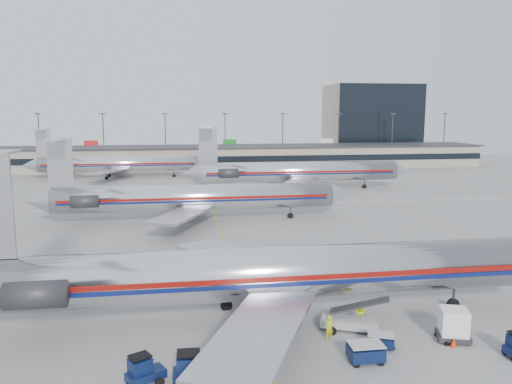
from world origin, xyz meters
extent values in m
plane|color=gray|center=(0.00, 0.00, 0.00)|extent=(260.00, 260.00, 0.00)
cube|color=silver|center=(0.00, 10.00, 0.01)|extent=(160.00, 0.15, 0.02)
cube|color=gray|center=(0.00, 98.00, 3.00)|extent=(160.00, 16.00, 6.00)
cube|color=black|center=(0.00, 89.90, 3.20)|extent=(160.00, 0.20, 1.60)
cube|color=#2D2D30|center=(0.00, 98.00, 6.10)|extent=(162.00, 17.00, 0.30)
cylinder|color=#38383D|center=(-45.00, 112.00, 7.50)|extent=(0.30, 0.30, 15.00)
cube|color=#2D2D30|center=(-45.00, 112.00, 15.10)|extent=(1.60, 0.40, 0.35)
cylinder|color=#38383D|center=(-27.00, 112.00, 7.50)|extent=(0.30, 0.30, 15.00)
cube|color=#2D2D30|center=(-27.00, 112.00, 15.10)|extent=(1.60, 0.40, 0.35)
cylinder|color=#38383D|center=(-9.00, 112.00, 7.50)|extent=(0.30, 0.30, 15.00)
cube|color=#2D2D30|center=(-9.00, 112.00, 15.10)|extent=(1.60, 0.40, 0.35)
cylinder|color=#38383D|center=(9.00, 112.00, 7.50)|extent=(0.30, 0.30, 15.00)
cube|color=#2D2D30|center=(9.00, 112.00, 15.10)|extent=(1.60, 0.40, 0.35)
cylinder|color=#38383D|center=(27.00, 112.00, 7.50)|extent=(0.30, 0.30, 15.00)
cube|color=#2D2D30|center=(27.00, 112.00, 15.10)|extent=(1.60, 0.40, 0.35)
cylinder|color=#38383D|center=(45.00, 112.00, 7.50)|extent=(0.30, 0.30, 15.00)
cube|color=#2D2D30|center=(45.00, 112.00, 15.10)|extent=(1.60, 0.40, 0.35)
cylinder|color=#38383D|center=(63.00, 112.00, 7.50)|extent=(0.30, 0.30, 15.00)
cube|color=#2D2D30|center=(63.00, 112.00, 15.10)|extent=(1.60, 0.40, 0.35)
cylinder|color=#38383D|center=(81.00, 112.00, 7.50)|extent=(0.30, 0.30, 15.00)
cube|color=#2D2D30|center=(81.00, 112.00, 15.10)|extent=(1.60, 0.40, 0.35)
cube|color=tan|center=(62.00, 128.00, 12.50)|extent=(30.00, 20.00, 25.00)
cylinder|color=silver|center=(1.37, -6.75, 3.60)|extent=(41.10, 3.80, 3.80)
cube|color=maroon|center=(1.37, -8.66, 3.75)|extent=(39.05, 0.05, 0.36)
cube|color=#0B144E|center=(1.37, -8.66, 3.34)|extent=(39.05, 0.05, 0.29)
cube|color=#ACADB1|center=(-0.68, 0.44, 2.57)|extent=(9.56, 13.93, 0.33)
cube|color=#ACADB1|center=(-0.68, -13.95, 2.57)|extent=(9.56, 13.93, 0.33)
cylinder|color=#2D2D30|center=(-14.04, -3.82, 3.90)|extent=(3.70, 1.75, 1.75)
cylinder|color=#2D2D30|center=(-14.04, -9.68, 3.90)|extent=(3.70, 1.75, 1.75)
cylinder|color=#2D2D30|center=(15.76, -6.75, 0.85)|extent=(0.21, 0.21, 1.70)
cylinder|color=#2D2D30|center=(-1.71, -9.22, 0.85)|extent=(0.21, 0.21, 1.70)
cylinder|color=#2D2D30|center=(-1.71, -4.29, 0.85)|extent=(0.21, 0.21, 1.70)
cylinder|color=black|center=(15.76, -6.75, 0.36)|extent=(0.92, 0.31, 0.92)
cylinder|color=silver|center=(-2.83, 28.57, 3.40)|extent=(38.83, 3.59, 3.59)
cone|color=silver|center=(18.13, 28.57, 3.40)|extent=(3.11, 3.59, 3.59)
cone|color=#ACADB1|center=(-23.99, 28.57, 3.40)|extent=(3.49, 3.59, 3.59)
cube|color=maroon|center=(-2.83, 26.76, 3.54)|extent=(36.89, 0.05, 0.34)
cube|color=#0B144E|center=(-2.83, 26.76, 3.15)|extent=(36.89, 0.05, 0.27)
cube|color=#ACADB1|center=(-4.77, 35.36, 2.43)|extent=(9.03, 13.16, 0.31)
cube|color=#ACADB1|center=(-4.77, 21.77, 2.43)|extent=(9.03, 13.16, 0.31)
cube|color=#ACADB1|center=(-20.79, 28.57, 8.49)|extent=(3.30, 0.24, 6.60)
cube|color=#ACADB1|center=(-21.08, 28.57, 11.60)|extent=(2.33, 10.19, 0.17)
cylinder|color=#2D2D30|center=(-17.39, 31.34, 3.69)|extent=(3.49, 1.65, 1.65)
cylinder|color=#2D2D30|center=(-17.39, 25.80, 3.69)|extent=(3.49, 1.65, 1.65)
cylinder|color=#2D2D30|center=(10.76, 28.57, 0.80)|extent=(0.19, 0.19, 1.60)
cylinder|color=#2D2D30|center=(-5.74, 26.24, 0.80)|extent=(0.19, 0.19, 1.60)
cylinder|color=#2D2D30|center=(-5.74, 30.90, 0.80)|extent=(0.19, 0.19, 1.60)
cylinder|color=black|center=(10.76, 28.57, 0.34)|extent=(0.87, 0.29, 0.87)
cylinder|color=silver|center=(18.65, 55.09, 3.64)|extent=(39.49, 3.85, 3.85)
cone|color=silver|center=(40.06, 55.09, 3.64)|extent=(3.33, 3.85, 3.85)
cone|color=#ACADB1|center=(-2.97, 55.09, 3.64)|extent=(3.74, 3.85, 3.85)
cube|color=maroon|center=(18.65, 53.16, 3.79)|extent=(37.52, 0.05, 0.36)
cube|color=#0B144E|center=(18.65, 53.16, 3.38)|extent=(37.52, 0.05, 0.29)
cube|color=#ACADB1|center=(16.57, 62.37, 2.60)|extent=(9.67, 14.09, 0.33)
cube|color=#ACADB1|center=(16.57, 47.82, 2.60)|extent=(9.67, 14.09, 0.33)
cube|color=#ACADB1|center=(0.46, 55.09, 9.09)|extent=(3.53, 0.26, 7.07)
cube|color=#ACADB1|center=(0.15, 55.09, 12.42)|extent=(2.49, 10.91, 0.19)
cylinder|color=#2D2D30|center=(4.10, 58.05, 3.95)|extent=(3.74, 1.77, 1.77)
cylinder|color=#2D2D30|center=(4.10, 52.13, 3.95)|extent=(3.74, 1.77, 1.77)
cylinder|color=#2D2D30|center=(32.16, 55.09, 0.86)|extent=(0.21, 0.21, 1.71)
cylinder|color=#2D2D30|center=(15.53, 52.60, 0.86)|extent=(0.21, 0.21, 1.71)
cylinder|color=#2D2D30|center=(15.53, 57.59, 0.86)|extent=(0.21, 0.21, 1.71)
cylinder|color=black|center=(32.16, 55.09, 0.36)|extent=(0.94, 0.31, 0.94)
cylinder|color=silver|center=(-18.88, 79.55, 3.37)|extent=(36.58, 3.56, 3.56)
cone|color=silver|center=(0.96, 79.55, 3.37)|extent=(3.08, 3.56, 3.56)
cone|color=#ACADB1|center=(-38.90, 79.55, 3.37)|extent=(3.47, 3.56, 3.56)
cube|color=maroon|center=(-18.88, 77.76, 3.51)|extent=(34.75, 0.05, 0.34)
cube|color=#0B144E|center=(-18.88, 77.76, 3.13)|extent=(34.75, 0.05, 0.27)
cube|color=#ACADB1|center=(-20.80, 86.29, 2.41)|extent=(8.95, 13.05, 0.31)
cube|color=#ACADB1|center=(-20.80, 72.81, 2.41)|extent=(8.95, 13.05, 0.31)
cube|color=#ACADB1|center=(-35.72, 79.55, 8.42)|extent=(3.27, 0.24, 6.55)
cube|color=#ACADB1|center=(-36.01, 79.55, 11.50)|extent=(2.31, 10.11, 0.17)
cylinder|color=#2D2D30|center=(-32.35, 82.29, 3.66)|extent=(3.47, 1.64, 1.64)
cylinder|color=#2D2D30|center=(-32.35, 76.81, 3.66)|extent=(3.47, 1.64, 1.64)
cylinder|color=#2D2D30|center=(-6.36, 79.55, 0.79)|extent=(0.19, 0.19, 1.59)
cylinder|color=#2D2D30|center=(-21.76, 77.24, 0.79)|extent=(0.19, 0.19, 1.59)
cylinder|color=#2D2D30|center=(-21.76, 81.86, 0.79)|extent=(0.19, 0.19, 1.59)
cylinder|color=black|center=(-6.36, 79.55, 0.34)|extent=(0.87, 0.29, 0.87)
cube|color=#0A1538|center=(-7.18, -14.34, 0.53)|extent=(2.39, 1.95, 0.49)
cube|color=#0A1538|center=(-7.47, -14.34, 1.12)|extent=(1.48, 1.41, 0.87)
cube|color=black|center=(-7.47, -14.34, 1.70)|extent=(1.42, 1.34, 0.08)
cylinder|color=black|center=(-6.41, -13.85, 0.27)|extent=(0.54, 0.17, 0.54)
cylinder|color=black|center=(-6.41, -14.82, 0.27)|extent=(0.54, 0.17, 0.54)
cylinder|color=black|center=(-7.96, -13.85, 0.27)|extent=(0.54, 0.17, 0.54)
cube|color=#0A1538|center=(-4.47, -14.83, 0.61)|extent=(2.45, 1.27, 0.55)
cube|color=#0A1538|center=(-4.80, -14.83, 1.27)|extent=(1.35, 1.13, 0.99)
cube|color=black|center=(-4.80, -14.83, 1.93)|extent=(1.29, 1.08, 0.09)
cylinder|color=black|center=(-3.59, -14.28, 0.31)|extent=(0.62, 0.20, 0.62)
cylinder|color=black|center=(-3.59, -15.39, 0.31)|extent=(0.62, 0.20, 0.62)
cylinder|color=black|center=(-5.35, -14.28, 0.31)|extent=(0.62, 0.20, 0.62)
cylinder|color=black|center=(14.94, -14.28, 0.26)|extent=(0.52, 0.17, 0.52)
cube|color=#0A1538|center=(5.91, -13.79, 0.60)|extent=(2.10, 1.44, 0.77)
cube|color=#9F9F9F|center=(5.91, -13.79, 1.15)|extent=(2.10, 1.44, 0.07)
cylinder|color=black|center=(6.68, -13.19, 0.20)|extent=(0.39, 0.15, 0.39)
cylinder|color=black|center=(6.68, -14.39, 0.20)|extent=(0.39, 0.15, 0.39)
cylinder|color=black|center=(5.14, -13.19, 0.20)|extent=(0.39, 0.15, 0.39)
cylinder|color=black|center=(5.14, -14.39, 0.20)|extent=(0.39, 0.15, 0.39)
cube|color=#0A1538|center=(7.56, -12.16, 0.48)|extent=(1.98, 1.69, 0.61)
cube|color=#9F9F9F|center=(7.56, -12.16, 0.92)|extent=(1.98, 1.69, 0.05)
cylinder|color=black|center=(8.18, -11.68, 0.16)|extent=(0.32, 0.12, 0.32)
cylinder|color=black|center=(8.18, -12.65, 0.16)|extent=(0.32, 0.12, 0.32)
cylinder|color=black|center=(6.95, -11.68, 0.16)|extent=(0.32, 0.12, 0.32)
cylinder|color=black|center=(6.95, -12.65, 0.16)|extent=(0.32, 0.12, 0.32)
cube|color=#2D2D30|center=(12.78, -11.87, 0.29)|extent=(2.50, 2.28, 0.34)
cube|color=white|center=(12.78, -11.87, 1.32)|extent=(2.13, 2.06, 1.72)
cylinder|color=black|center=(13.58, -11.18, 0.14)|extent=(0.28, 0.14, 0.28)
cylinder|color=black|center=(13.58, -12.56, 0.14)|extent=(0.28, 0.14, 0.28)
cylinder|color=black|center=(11.97, -11.18, 0.14)|extent=(0.28, 0.14, 0.28)
cylinder|color=black|center=(11.97, -12.56, 0.14)|extent=(0.28, 0.14, 0.28)
cube|color=#9F9F9F|center=(6.49, -9.24, 0.50)|extent=(4.23, 2.87, 0.55)
cube|color=#2D2D30|center=(7.16, -9.24, 1.77)|extent=(4.11, 2.49, 1.43)
cylinder|color=black|center=(7.93, -8.63, 0.28)|extent=(0.55, 0.18, 0.55)
cylinder|color=black|center=(7.93, -9.84, 0.28)|extent=(0.55, 0.18, 0.55)
cylinder|color=black|center=(5.05, -8.63, 0.28)|extent=(0.55, 0.18, 0.55)
cylinder|color=black|center=(5.05, -9.84, 0.28)|extent=(0.55, 0.18, 0.55)
imported|color=#B4C812|center=(4.61, -10.58, 0.86)|extent=(0.73, 0.59, 1.72)
imported|color=#D0E415|center=(7.59, -8.47, 0.88)|extent=(1.06, 0.97, 1.77)
cone|color=red|center=(12.29, -12.77, 0.30)|extent=(0.59, 0.59, 0.60)
camera|label=1|loc=(-5.05, -40.92, 14.97)|focal=35.00mm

